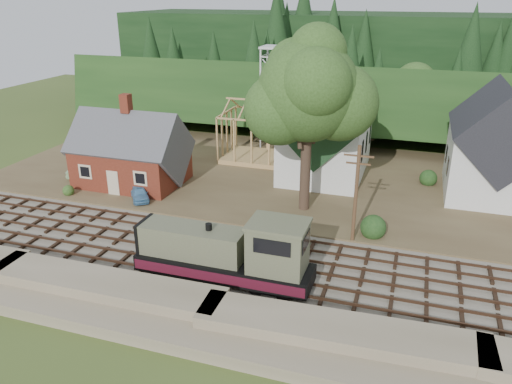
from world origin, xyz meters
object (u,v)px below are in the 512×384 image
(locomotive, at_px, (230,254))
(car_green, at_px, (87,172))
(patio_set, at_px, (87,165))
(car_blue, at_px, (139,193))

(locomotive, distance_m, car_green, 24.94)
(locomotive, relative_size, car_green, 2.94)
(locomotive, relative_size, patio_set, 4.62)
(car_green, bearing_deg, locomotive, -145.52)
(car_blue, relative_size, car_green, 0.90)
(car_green, xyz_separation_m, patio_set, (1.39, -1.68, 1.53))
(car_blue, relative_size, patio_set, 1.41)
(car_green, relative_size, patio_set, 1.57)
(locomotive, xyz_separation_m, car_green, (-20.96, 13.47, -1.15))
(car_blue, bearing_deg, car_green, 120.63)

